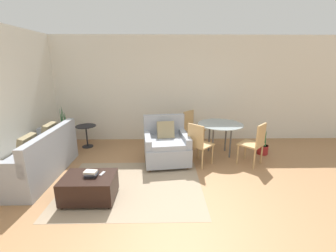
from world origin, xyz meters
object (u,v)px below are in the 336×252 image
(ottoman, at_px, (89,187))
(tv_remote_primary, at_px, (102,173))
(potted_plant, at_px, (66,138))
(side_table, at_px, (86,132))
(couch, at_px, (39,160))
(dining_chair_far_left, at_px, (191,126))
(dining_chair_near_left, at_px, (198,142))
(dining_table, at_px, (220,128))
(potted_plant_small, at_px, (263,147))
(armchair, at_px, (166,146))
(book_stack, at_px, (91,174))
(dining_chair_near_right, at_px, (255,141))

(ottoman, relative_size, tv_remote_primary, 5.69)
(potted_plant, bearing_deg, side_table, 1.31)
(couch, bearing_deg, potted_plant, 94.26)
(potted_plant, height_order, dining_chair_far_left, potted_plant)
(couch, relative_size, dining_chair_near_left, 2.11)
(dining_table, xyz_separation_m, dining_chair_far_left, (-0.59, 0.59, -0.13))
(dining_table, relative_size, potted_plant_small, 1.57)
(tv_remote_primary, distance_m, potted_plant_small, 3.70)
(armchair, height_order, potted_plant_small, armchair)
(ottoman, distance_m, side_table, 2.45)
(dining_chair_far_left, bearing_deg, side_table, -178.90)
(side_table, xyz_separation_m, potted_plant_small, (4.27, -0.54, -0.22))
(dining_table, height_order, potted_plant_small, dining_table)
(couch, xyz_separation_m, side_table, (0.40, 1.50, 0.09))
(armchair, relative_size, potted_plant_small, 1.62)
(book_stack, distance_m, dining_chair_far_left, 2.97)
(book_stack, distance_m, potted_plant, 2.66)
(tv_remote_primary, distance_m, dining_table, 2.83)
(couch, bearing_deg, dining_table, 14.89)
(dining_table, xyz_separation_m, dining_chair_near_right, (0.59, -0.59, -0.13))
(ottoman, distance_m, dining_chair_near_left, 2.23)
(dining_chair_far_left, bearing_deg, dining_chair_near_left, -90.00)
(ottoman, xyz_separation_m, potted_plant, (-1.30, 2.30, 0.03))
(tv_remote_primary, bearing_deg, dining_table, 36.90)
(ottoman, height_order, book_stack, book_stack)
(book_stack, height_order, potted_plant, potted_plant)
(armchair, relative_size, dining_chair_near_right, 1.17)
(dining_chair_near_left, relative_size, potted_plant_small, 1.39)
(potted_plant_small, bearing_deg, potted_plant, 173.68)
(side_table, height_order, dining_chair_near_left, dining_chair_near_left)
(book_stack, xyz_separation_m, dining_table, (2.41, 1.76, 0.21))
(dining_chair_near_right, height_order, dining_chair_far_left, same)
(armchair, height_order, tv_remote_primary, armchair)
(dining_chair_far_left, bearing_deg, tv_remote_primary, -126.22)
(potted_plant, relative_size, dining_chair_near_left, 1.22)
(dining_chair_near_left, bearing_deg, armchair, 162.26)
(armchair, distance_m, side_table, 2.19)
(book_stack, bearing_deg, dining_chair_near_right, 21.50)
(armchair, relative_size, tv_remote_primary, 7.54)
(couch, relative_size, book_stack, 8.93)
(book_stack, height_order, dining_chair_far_left, dining_chair_far_left)
(potted_plant, xyz_separation_m, dining_table, (3.75, -0.52, 0.40))
(book_stack, height_order, side_table, side_table)
(tv_remote_primary, distance_m, side_table, 2.43)
(armchair, bearing_deg, dining_chair_near_right, -6.55)
(armchair, bearing_deg, dining_chair_near_left, -17.74)
(tv_remote_primary, height_order, side_table, side_table)
(ottoman, distance_m, dining_chair_near_right, 3.27)
(couch, xyz_separation_m, book_stack, (1.23, -0.80, 0.13))
(potted_plant_small, bearing_deg, dining_chair_far_left, 159.89)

